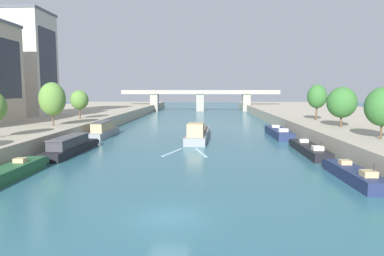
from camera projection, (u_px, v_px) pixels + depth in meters
name	position (u px, v px, depth m)	size (l,w,h in m)	color
ground_plane	(169.00, 218.00, 21.62)	(400.00, 400.00, 0.00)	#2D6070
quay_left	(38.00, 120.00, 77.55)	(36.00, 170.00, 2.39)	#A89E89
quay_right	(359.00, 121.00, 74.67)	(36.00, 170.00, 2.39)	#A89E89
barge_midriver	(198.00, 133.00, 56.10)	(3.92, 18.34, 3.06)	gray
wake_behind_barge	(187.00, 152.00, 44.07)	(5.59, 6.03, 0.03)	#A0CCD6
moored_boat_left_downstream	(7.00, 174.00, 30.55)	(2.10, 12.18, 2.24)	#235633
moored_boat_left_upstream	(71.00, 146.00, 43.47)	(2.81, 13.54, 2.21)	black
moored_boat_left_far	(104.00, 130.00, 59.13)	(2.39, 12.62, 2.64)	gray
moored_boat_right_midway	(353.00, 174.00, 30.41)	(2.13, 10.11, 2.17)	#1E284C
moored_boat_right_end	(309.00, 149.00, 43.59)	(2.33, 13.09, 2.12)	black
moored_boat_right_far	(278.00, 132.00, 59.51)	(2.62, 13.70, 2.36)	#1E284C
tree_left_midway	(52.00, 99.00, 53.58)	(4.01, 4.01, 6.69)	brown
tree_left_far	(79.00, 100.00, 66.78)	(3.41, 3.41, 5.45)	brown
tree_right_midway	(383.00, 107.00, 38.72)	(3.83, 3.83, 5.83)	brown
tree_right_past_mid	(342.00, 102.00, 51.39)	(4.31, 4.31, 5.95)	brown
tree_right_distant	(317.00, 96.00, 63.08)	(3.44, 3.44, 6.50)	brown
building_left_middle	(25.00, 64.00, 74.28)	(10.56, 10.44, 22.10)	#BCB2A8
bridge_far	(200.00, 98.00, 129.43)	(58.24, 4.40, 7.81)	gray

